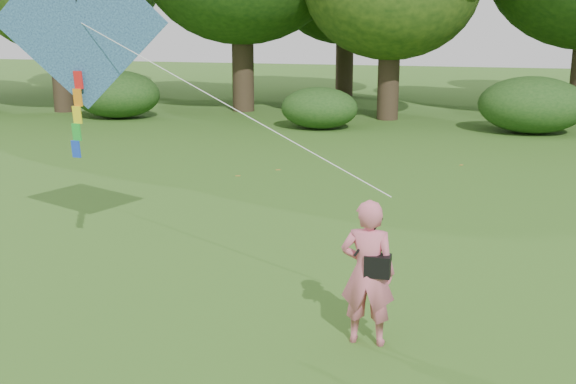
# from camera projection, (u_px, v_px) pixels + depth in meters

# --- Properties ---
(ground) EXTENTS (100.00, 100.00, 0.00)m
(ground) POSITION_uv_depth(u_px,v_px,m) (349.00, 374.00, 7.86)
(ground) COLOR #265114
(ground) RESTS_ON ground
(man_kite_flyer) EXTENTS (0.64, 0.42, 1.76)m
(man_kite_flyer) POSITION_uv_depth(u_px,v_px,m) (368.00, 273.00, 8.43)
(man_kite_flyer) COLOR #D46379
(man_kite_flyer) RESTS_ON ground
(crossbody_bag) EXTENTS (0.43, 0.20, 0.70)m
(crossbody_bag) POSITION_uv_depth(u_px,v_px,m) (378.00, 265.00, 8.35)
(crossbody_bag) COLOR black
(crossbody_bag) RESTS_ON ground
(flying_kite) EXTENTS (5.99, 1.95, 3.27)m
(flying_kite) POSITION_uv_depth(u_px,v_px,m) (80.00, 25.00, 10.37)
(flying_kite) COLOR #284DAE
(flying_kite) RESTS_ON ground
(shrub_band) EXTENTS (39.15, 3.22, 1.88)m
(shrub_band) POSITION_uv_depth(u_px,v_px,m) (417.00, 105.00, 24.38)
(shrub_band) COLOR #264919
(shrub_band) RESTS_ON ground
(fallen_leaves) EXTENTS (11.61, 15.71, 0.01)m
(fallen_leaves) POSITION_uv_depth(u_px,v_px,m) (331.00, 283.00, 10.52)
(fallen_leaves) COLOR olive
(fallen_leaves) RESTS_ON ground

